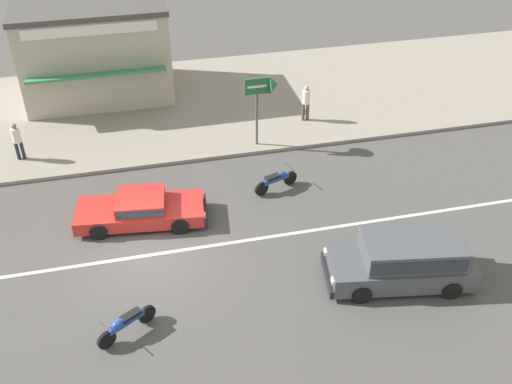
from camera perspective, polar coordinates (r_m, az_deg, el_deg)
name	(u,v)px	position (r m, az deg, el deg)	size (l,w,h in m)	color
ground_plane	(150,255)	(20.05, -10.08, -5.94)	(160.00, 160.00, 0.00)	#4C4947
lane_centre_stripe	(150,255)	(20.05, -10.08, -5.93)	(50.40, 0.14, 0.01)	silver
kerb_strip	(130,110)	(28.62, -11.90, 7.61)	(68.00, 10.00, 0.15)	gray
minivan_dark_grey_0	(405,258)	(18.92, 14.02, -6.13)	(4.75, 2.57, 1.56)	#47494F
sedan_red_2	(141,209)	(21.20, -10.90, -1.59)	(4.68, 2.21, 1.06)	red
motorcycle_0	(276,180)	(22.48, 1.96, 1.15)	(1.79, 0.84, 0.80)	black
motorcycle_1	(126,324)	(17.44, -12.28, -12.14)	(1.68, 1.12, 0.80)	black
arrow_signboard	(269,88)	(24.12, 1.28, 9.87)	(1.35, 0.74, 3.03)	#4C4C51
pedestrian_near_clock	(17,139)	(25.57, -21.82, 4.73)	(0.34, 0.34, 1.60)	#232838
pedestrian_mid_kerb	(306,100)	(26.72, 4.78, 8.70)	(0.34, 0.34, 1.65)	#4C4238
shopfront_mid_block	(95,49)	(29.55, -15.06, 13.01)	(6.74, 5.18, 4.46)	#B2A893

